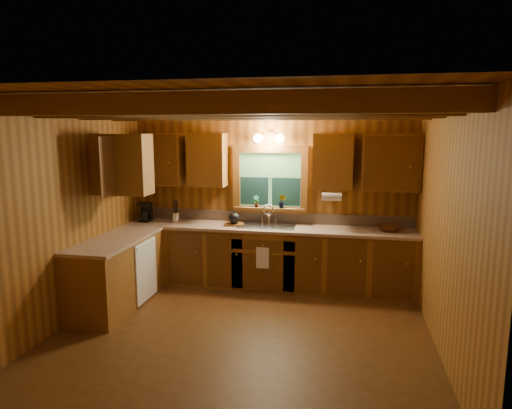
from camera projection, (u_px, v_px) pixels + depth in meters
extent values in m
plane|color=#502F13|center=(242.00, 332.00, 5.14)|extent=(4.20, 4.20, 0.00)
plane|color=brown|center=(241.00, 99.00, 4.71)|extent=(4.20, 4.20, 0.00)
plane|color=brown|center=(270.00, 196.00, 6.76)|extent=(4.20, 0.00, 4.20)
plane|color=brown|center=(179.00, 275.00, 3.09)|extent=(4.20, 0.00, 4.20)
plane|color=brown|center=(69.00, 214.00, 5.33)|extent=(0.00, 3.80, 3.80)
plane|color=brown|center=(446.00, 229.00, 4.52)|extent=(0.00, 3.80, 3.80)
cube|color=brown|center=(206.00, 103.00, 3.57)|extent=(4.20, 0.14, 0.18)
cube|color=brown|center=(232.00, 108.00, 4.34)|extent=(4.20, 0.14, 0.18)
cube|color=brown|center=(249.00, 111.00, 5.12)|extent=(4.20, 0.14, 0.18)
cube|color=brown|center=(262.00, 114.00, 5.89)|extent=(4.20, 0.14, 0.18)
cube|color=brown|center=(267.00, 258.00, 6.60)|extent=(4.20, 0.62, 0.86)
cube|color=brown|center=(117.00, 274.00, 5.88)|extent=(0.62, 1.60, 0.86)
cube|color=tan|center=(267.00, 228.00, 6.53)|extent=(4.20, 0.66, 0.04)
cube|color=tan|center=(116.00, 240.00, 5.80)|extent=(0.64, 1.60, 0.04)
cube|color=tan|center=(270.00, 217.00, 6.80)|extent=(4.20, 0.02, 0.16)
cube|color=white|center=(146.00, 270.00, 6.01)|extent=(0.02, 0.60, 0.80)
cube|color=brown|center=(158.00, 159.00, 6.84)|extent=(0.78, 0.34, 0.78)
cube|color=brown|center=(208.00, 160.00, 6.69)|extent=(0.55, 0.34, 0.78)
cube|color=brown|center=(333.00, 162.00, 6.33)|extent=(0.55, 0.34, 0.78)
cube|color=brown|center=(391.00, 162.00, 6.18)|extent=(0.78, 0.34, 0.78)
cube|color=brown|center=(109.00, 164.00, 5.87)|extent=(0.34, 1.10, 0.78)
cube|color=brown|center=(270.00, 149.00, 6.61)|extent=(1.12, 0.08, 0.10)
cube|color=brown|center=(270.00, 210.00, 6.76)|extent=(1.12, 0.08, 0.10)
cube|color=brown|center=(237.00, 179.00, 6.78)|extent=(0.10, 0.08, 0.80)
cube|color=brown|center=(304.00, 180.00, 6.58)|extent=(0.10, 0.08, 0.80)
cube|color=#417D34|center=(270.00, 179.00, 6.72)|extent=(0.92, 0.01, 0.80)
cube|color=#123234|center=(254.00, 191.00, 6.77)|extent=(0.42, 0.02, 0.42)
cube|color=#123234|center=(286.00, 192.00, 6.67)|extent=(0.42, 0.02, 0.42)
cylinder|color=black|center=(270.00, 178.00, 6.69)|extent=(0.92, 0.01, 0.01)
cube|color=brown|center=(269.00, 209.00, 6.71)|extent=(1.06, 0.14, 0.04)
cylinder|color=black|center=(270.00, 133.00, 6.57)|extent=(0.08, 0.03, 0.08)
cylinder|color=black|center=(263.00, 133.00, 6.53)|extent=(0.09, 0.17, 0.08)
cylinder|color=black|center=(276.00, 133.00, 6.49)|extent=(0.09, 0.17, 0.08)
sphere|color=#FFE0A5|center=(258.00, 138.00, 6.50)|extent=(0.13, 0.13, 0.13)
sphere|color=#FFE0A5|center=(280.00, 138.00, 6.44)|extent=(0.13, 0.13, 0.13)
cylinder|color=white|center=(332.00, 197.00, 6.21)|extent=(0.27, 0.11, 0.11)
cube|color=white|center=(263.00, 258.00, 6.28)|extent=(0.18, 0.01, 0.30)
cube|color=silver|center=(267.00, 226.00, 6.54)|extent=(0.82, 0.48, 0.02)
cube|color=#262628|center=(254.00, 230.00, 6.58)|extent=(0.34, 0.40, 0.14)
cube|color=#262628|center=(280.00, 231.00, 6.51)|extent=(0.34, 0.40, 0.14)
cylinder|color=silver|center=(269.00, 216.00, 6.69)|extent=(0.04, 0.04, 0.22)
torus|color=silver|center=(268.00, 210.00, 6.62)|extent=(0.16, 0.02, 0.16)
cube|color=black|center=(145.00, 221.00, 6.87)|extent=(0.16, 0.20, 0.03)
cube|color=black|center=(147.00, 211.00, 6.91)|extent=(0.16, 0.07, 0.27)
cube|color=black|center=(144.00, 204.00, 6.81)|extent=(0.16, 0.18, 0.04)
cylinder|color=black|center=(144.00, 216.00, 6.83)|extent=(0.10, 0.10, 0.12)
cylinder|color=silver|center=(176.00, 217.00, 6.84)|extent=(0.12, 0.12, 0.14)
cylinder|color=black|center=(174.00, 208.00, 6.81)|extent=(0.03, 0.04, 0.21)
cylinder|color=black|center=(175.00, 208.00, 6.81)|extent=(0.01, 0.01, 0.21)
cylinder|color=black|center=(176.00, 207.00, 6.82)|extent=(0.03, 0.04, 0.21)
cylinder|color=black|center=(177.00, 207.00, 6.82)|extent=(0.04, 0.06, 0.21)
cube|color=#553112|center=(234.00, 224.00, 6.60)|extent=(0.32, 0.27, 0.03)
sphere|color=black|center=(234.00, 218.00, 6.58)|extent=(0.16, 0.16, 0.16)
cylinder|color=black|center=(234.00, 211.00, 6.57)|extent=(0.03, 0.03, 0.04)
imported|color=#48230C|center=(389.00, 228.00, 6.23)|extent=(0.36, 0.36, 0.08)
imported|color=#553112|center=(256.00, 201.00, 6.70)|extent=(0.11, 0.09, 0.18)
imported|color=#553112|center=(282.00, 201.00, 6.64)|extent=(0.14, 0.13, 0.20)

